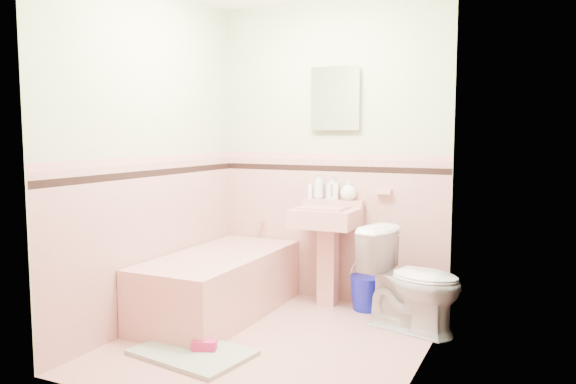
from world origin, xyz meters
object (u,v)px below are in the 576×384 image
at_px(soap_bottle_left, 319,186).
at_px(soap_bottle_right, 348,190).
at_px(shoe, 204,345).
at_px(soap_bottle_mid, 333,187).
at_px(medicine_cabinet, 336,98).
at_px(toilet, 412,280).
at_px(bucket, 367,293).
at_px(bathtub, 219,286).
at_px(sink, 325,258).

bearing_deg(soap_bottle_left, soap_bottle_right, 0.00).
bearing_deg(shoe, soap_bottle_left, 60.86).
xyz_separation_m(soap_bottle_mid, soap_bottle_right, (0.14, 0.00, -0.02)).
height_order(medicine_cabinet, shoe, medicine_cabinet).
height_order(toilet, shoe, toilet).
bearing_deg(bucket, soap_bottle_left, 166.24).
xyz_separation_m(soap_bottle_left, shoe, (-0.21, -1.44, -0.91)).
bearing_deg(soap_bottle_right, bucket, -29.15).
xyz_separation_m(soap_bottle_right, toilet, (0.63, -0.43, -0.59)).
bearing_deg(bathtub, soap_bottle_right, 41.21).
distance_m(soap_bottle_left, bucket, 0.97).
height_order(sink, medicine_cabinet, medicine_cabinet).
relative_size(soap_bottle_left, soap_bottle_mid, 1.06).
relative_size(soap_bottle_left, shoe, 1.39).
bearing_deg(soap_bottle_right, bathtub, -138.79).
relative_size(medicine_cabinet, bucket, 1.66).
xyz_separation_m(soap_bottle_left, bucket, (0.47, -0.11, -0.84)).
xyz_separation_m(soap_bottle_mid, toilet, (0.77, -0.43, -0.60)).
bearing_deg(bucket, soap_bottle_mid, 161.42).
xyz_separation_m(medicine_cabinet, soap_bottle_left, (-0.13, -0.03, -0.73)).
bearing_deg(bathtub, shoe, -65.01).
bearing_deg(sink, medicine_cabinet, 90.00).
bearing_deg(soap_bottle_right, medicine_cabinet, 167.07).
distance_m(medicine_cabinet, bucket, 1.60).
distance_m(toilet, bucket, 0.58).
xyz_separation_m(toilet, bucket, (-0.43, 0.32, -0.23)).
distance_m(sink, shoe, 1.35).
bearing_deg(bucket, shoe, -116.94).
bearing_deg(shoe, bucket, 42.05).
height_order(bathtub, soap_bottle_right, soap_bottle_right).
bearing_deg(toilet, soap_bottle_left, 78.48).
bearing_deg(medicine_cabinet, sink, -90.00).
bearing_deg(soap_bottle_right, shoe, -108.01).
bearing_deg(medicine_cabinet, soap_bottle_right, -12.93).
xyz_separation_m(sink, bucket, (0.34, 0.07, -0.27)).
relative_size(medicine_cabinet, toilet, 0.62).
distance_m(medicine_cabinet, soap_bottle_right, 0.76).
height_order(bathtub, soap_bottle_left, soap_bottle_left).
relative_size(sink, bucket, 2.94).
bearing_deg(shoe, medicine_cabinet, 56.05).
bearing_deg(medicine_cabinet, bathtub, -132.58).
relative_size(toilet, bucket, 2.66).
xyz_separation_m(bathtub, bucket, (1.02, 0.60, -0.09)).
relative_size(bathtub, soap_bottle_left, 6.99).
bearing_deg(soap_bottle_left, shoe, -98.13).
bearing_deg(sink, soap_bottle_left, 126.33).
distance_m(sink, medicine_cabinet, 1.31).
distance_m(sink, soap_bottle_left, 0.61).
bearing_deg(toilet, sink, 85.97).
bearing_deg(soap_bottle_mid, shoe, -103.01).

